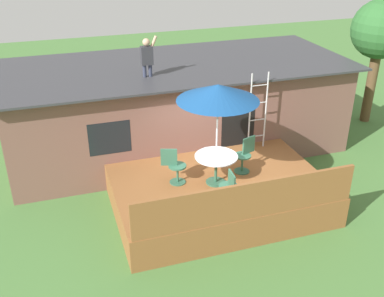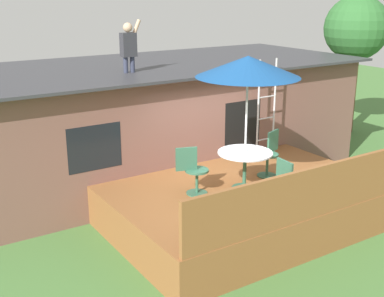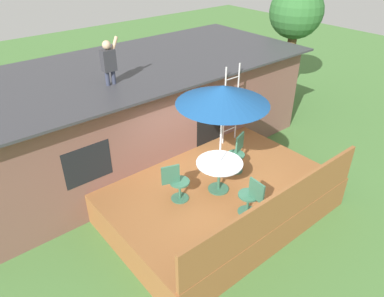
% 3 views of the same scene
% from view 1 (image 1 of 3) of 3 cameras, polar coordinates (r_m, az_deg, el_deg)
% --- Properties ---
extents(ground_plane, '(40.00, 40.00, 0.00)m').
position_cam_1_polar(ground_plane, '(11.87, 3.14, -7.11)').
color(ground_plane, '#477538').
extents(house, '(10.50, 4.50, 2.75)m').
position_cam_1_polar(house, '(14.25, -1.89, 5.28)').
color(house, brown).
rests_on(house, ground).
extents(deck, '(5.21, 3.68, 0.80)m').
position_cam_1_polar(deck, '(11.65, 3.19, -5.47)').
color(deck, brown).
rests_on(deck, ground).
extents(deck_railing, '(5.11, 0.08, 0.90)m').
position_cam_1_polar(deck_railing, '(9.81, 7.06, -6.57)').
color(deck_railing, brown).
rests_on(deck_railing, deck).
extents(patio_table, '(1.04, 1.04, 0.74)m').
position_cam_1_polar(patio_table, '(10.98, 3.04, -1.66)').
color(patio_table, '#33664C').
rests_on(patio_table, deck).
extents(patio_umbrella, '(1.90, 1.90, 2.54)m').
position_cam_1_polar(patio_umbrella, '(10.26, 3.28, 7.02)').
color(patio_umbrella, silver).
rests_on(patio_umbrella, deck).
extents(step_ladder, '(0.52, 0.04, 2.20)m').
position_cam_1_polar(step_ladder, '(12.63, 8.27, 4.63)').
color(step_ladder, silver).
rests_on(step_ladder, deck).
extents(person_figure, '(0.47, 0.20, 1.11)m').
position_cam_1_polar(person_figure, '(12.51, -5.65, 11.63)').
color(person_figure, '#33384C').
rests_on(person_figure, house).
extents(patio_chair_left, '(0.61, 0.44, 0.92)m').
position_cam_1_polar(patio_chair_left, '(11.05, -2.22, -2.22)').
color(patio_chair_left, '#33664C').
rests_on(patio_chair_left, deck).
extents(patio_chair_right, '(0.60, 0.44, 0.92)m').
position_cam_1_polar(patio_chair_right, '(11.63, 6.62, -0.81)').
color(patio_chair_right, '#33664C').
rests_on(patio_chair_right, deck).
extents(patio_chair_near, '(0.44, 0.62, 0.92)m').
position_cam_1_polar(patio_chair_near, '(10.20, 4.72, -5.00)').
color(patio_chair_near, '#33664C').
rests_on(patio_chair_near, deck).
extents(backyard_tree, '(1.99, 1.99, 4.32)m').
position_cam_1_polar(backyard_tree, '(16.98, 22.61, 13.42)').
color(backyard_tree, brown).
rests_on(backyard_tree, ground).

